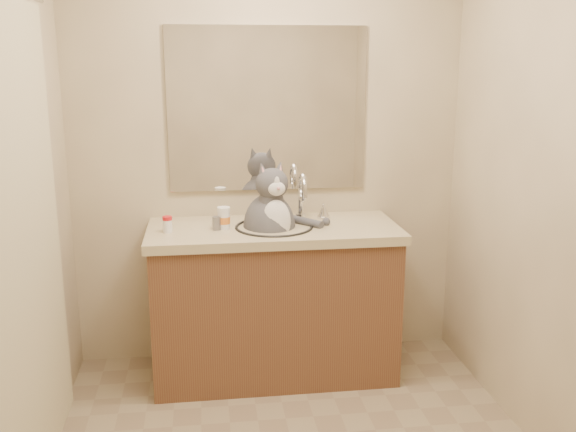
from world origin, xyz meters
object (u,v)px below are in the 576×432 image
(pill_bottle_redcap, at_px, (167,224))
(pill_bottle_orange, at_px, (224,218))
(cat, at_px, (271,222))
(grey_canister, at_px, (217,223))

(pill_bottle_redcap, bearing_deg, pill_bottle_orange, 7.57)
(cat, height_order, pill_bottle_redcap, cat)
(cat, bearing_deg, pill_bottle_orange, 167.57)
(cat, xyz_separation_m, pill_bottle_orange, (-0.25, -0.01, 0.03))
(grey_canister, bearing_deg, pill_bottle_redcap, -176.30)
(pill_bottle_redcap, xyz_separation_m, pill_bottle_orange, (0.29, 0.04, 0.01))
(pill_bottle_orange, height_order, grey_canister, pill_bottle_orange)
(grey_canister, bearing_deg, pill_bottle_orange, 29.84)
(cat, height_order, grey_canister, cat)
(pill_bottle_redcap, bearing_deg, cat, 5.05)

